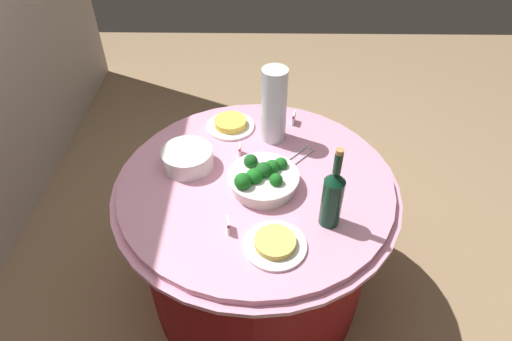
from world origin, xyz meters
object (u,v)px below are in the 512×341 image
(serving_tongs, at_px, (300,156))
(label_placard_front, at_px, (228,224))
(broccoli_bowl, at_px, (263,178))
(label_placard_mid, at_px, (294,117))
(decorative_fruit_vase, at_px, (274,109))
(wine_bottle, at_px, (333,196))
(food_plate_fried_egg, at_px, (230,124))
(plate_stack, at_px, (188,158))
(label_placard_rear, at_px, (240,149))
(food_plate_noodles, at_px, (275,244))

(serving_tongs, relative_size, label_placard_front, 2.68)
(broccoli_bowl, distance_m, label_placard_front, 0.26)
(label_placard_mid, bearing_deg, decorative_fruit_vase, 139.13)
(decorative_fruit_vase, bearing_deg, broccoli_bowl, 171.86)
(wine_bottle, bearing_deg, food_plate_fried_egg, 34.20)
(serving_tongs, bearing_deg, label_placard_front, 145.92)
(plate_stack, relative_size, label_placard_rear, 3.82)
(plate_stack, xyz_separation_m, food_plate_fried_egg, (0.27, -0.16, -0.02))
(plate_stack, distance_m, label_placard_rear, 0.22)
(serving_tongs, height_order, label_placard_front, label_placard_front)
(label_placard_mid, bearing_deg, food_plate_fried_egg, 97.57)
(wine_bottle, xyz_separation_m, serving_tongs, (0.37, 0.08, -0.12))
(broccoli_bowl, bearing_deg, food_plate_noodles, -171.59)
(food_plate_noodles, distance_m, label_placard_mid, 0.74)
(label_placard_rear, bearing_deg, plate_stack, 108.80)
(plate_stack, bearing_deg, label_placard_front, -151.72)
(food_plate_noodles, bearing_deg, wine_bottle, -59.16)
(serving_tongs, height_order, label_placard_rear, label_placard_rear)
(label_placard_front, bearing_deg, plate_stack, 28.28)
(broccoli_bowl, height_order, label_placard_rear, broccoli_bowl)
(plate_stack, distance_m, food_plate_noodles, 0.55)
(food_plate_noodles, xyz_separation_m, label_placard_mid, (0.73, -0.10, 0.02))
(label_placard_mid, relative_size, label_placard_rear, 1.00)
(broccoli_bowl, relative_size, food_plate_fried_egg, 1.27)
(label_placard_rear, bearing_deg, wine_bottle, -137.92)
(food_plate_fried_egg, distance_m, label_placard_mid, 0.30)
(food_plate_fried_egg, bearing_deg, decorative_fruit_vase, -111.05)
(serving_tongs, height_order, food_plate_fried_egg, food_plate_fried_egg)
(serving_tongs, xyz_separation_m, label_placard_mid, (0.25, 0.01, 0.03))
(food_plate_fried_egg, xyz_separation_m, label_placard_front, (-0.62, -0.03, 0.01))
(wine_bottle, distance_m, decorative_fruit_vase, 0.54)
(serving_tongs, bearing_deg, food_plate_noodles, 166.72)
(decorative_fruit_vase, distance_m, label_placard_front, 0.58)
(plate_stack, distance_m, food_plate_fried_egg, 0.32)
(decorative_fruit_vase, relative_size, label_placard_mid, 6.18)
(plate_stack, bearing_deg, label_placard_mid, -55.47)
(decorative_fruit_vase, distance_m, label_placard_mid, 0.19)
(plate_stack, bearing_deg, serving_tongs, -82.07)
(label_placard_rear, bearing_deg, serving_tongs, -91.61)
(serving_tongs, distance_m, food_plate_fried_egg, 0.37)
(broccoli_bowl, height_order, plate_stack, broccoli_bowl)
(plate_stack, height_order, wine_bottle, wine_bottle)
(broccoli_bowl, bearing_deg, food_plate_fried_egg, 20.79)
(wine_bottle, height_order, serving_tongs, wine_bottle)
(decorative_fruit_vase, distance_m, food_plate_fried_egg, 0.25)
(plate_stack, bearing_deg, decorative_fruit_vase, -60.85)
(food_plate_noodles, height_order, label_placard_rear, label_placard_rear)
(plate_stack, xyz_separation_m, wine_bottle, (-0.30, -0.55, 0.09))
(plate_stack, xyz_separation_m, decorative_fruit_vase, (0.20, -0.35, 0.11))
(plate_stack, xyz_separation_m, label_placard_mid, (0.31, -0.45, -0.01))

